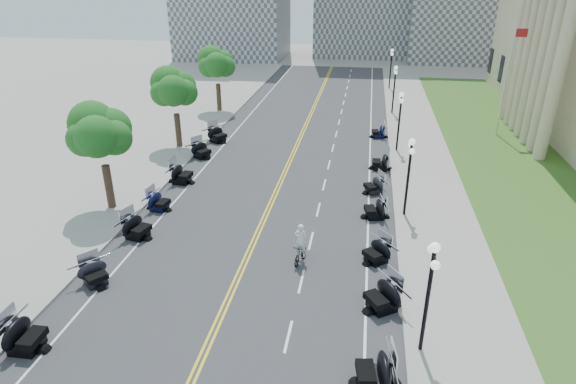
# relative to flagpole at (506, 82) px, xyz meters

# --- Properties ---
(ground) EXTENTS (160.00, 160.00, 0.00)m
(ground) POSITION_rel_flagpole_xyz_m (-18.00, -22.00, -5.00)
(ground) COLOR gray
(road) EXTENTS (16.00, 90.00, 0.01)m
(road) POSITION_rel_flagpole_xyz_m (-18.00, -12.00, -5.00)
(road) COLOR #333335
(road) RESTS_ON ground
(centerline_yellow_a) EXTENTS (0.12, 90.00, 0.00)m
(centerline_yellow_a) POSITION_rel_flagpole_xyz_m (-18.12, -12.00, -4.99)
(centerline_yellow_a) COLOR yellow
(centerline_yellow_a) RESTS_ON road
(centerline_yellow_b) EXTENTS (0.12, 90.00, 0.00)m
(centerline_yellow_b) POSITION_rel_flagpole_xyz_m (-17.88, -12.00, -4.99)
(centerline_yellow_b) COLOR yellow
(centerline_yellow_b) RESTS_ON road
(edge_line_north) EXTENTS (0.12, 90.00, 0.00)m
(edge_line_north) POSITION_rel_flagpole_xyz_m (-11.60, -12.00, -4.99)
(edge_line_north) COLOR white
(edge_line_north) RESTS_ON road
(edge_line_south) EXTENTS (0.12, 90.00, 0.00)m
(edge_line_south) POSITION_rel_flagpole_xyz_m (-24.40, -12.00, -4.99)
(edge_line_south) COLOR white
(edge_line_south) RESTS_ON road
(lane_dash_4) EXTENTS (0.12, 2.00, 0.00)m
(lane_dash_4) POSITION_rel_flagpole_xyz_m (-14.80, -30.00, -4.99)
(lane_dash_4) COLOR white
(lane_dash_4) RESTS_ON road
(lane_dash_5) EXTENTS (0.12, 2.00, 0.00)m
(lane_dash_5) POSITION_rel_flagpole_xyz_m (-14.80, -26.00, -4.99)
(lane_dash_5) COLOR white
(lane_dash_5) RESTS_ON road
(lane_dash_6) EXTENTS (0.12, 2.00, 0.00)m
(lane_dash_6) POSITION_rel_flagpole_xyz_m (-14.80, -22.00, -4.99)
(lane_dash_6) COLOR white
(lane_dash_6) RESTS_ON road
(lane_dash_7) EXTENTS (0.12, 2.00, 0.00)m
(lane_dash_7) POSITION_rel_flagpole_xyz_m (-14.80, -18.00, -4.99)
(lane_dash_7) COLOR white
(lane_dash_7) RESTS_ON road
(lane_dash_8) EXTENTS (0.12, 2.00, 0.00)m
(lane_dash_8) POSITION_rel_flagpole_xyz_m (-14.80, -14.00, -4.99)
(lane_dash_8) COLOR white
(lane_dash_8) RESTS_ON road
(lane_dash_9) EXTENTS (0.12, 2.00, 0.00)m
(lane_dash_9) POSITION_rel_flagpole_xyz_m (-14.80, -10.00, -4.99)
(lane_dash_9) COLOR white
(lane_dash_9) RESTS_ON road
(lane_dash_10) EXTENTS (0.12, 2.00, 0.00)m
(lane_dash_10) POSITION_rel_flagpole_xyz_m (-14.80, -6.00, -4.99)
(lane_dash_10) COLOR white
(lane_dash_10) RESTS_ON road
(lane_dash_11) EXTENTS (0.12, 2.00, 0.00)m
(lane_dash_11) POSITION_rel_flagpole_xyz_m (-14.80, -2.00, -4.99)
(lane_dash_11) COLOR white
(lane_dash_11) RESTS_ON road
(lane_dash_12) EXTENTS (0.12, 2.00, 0.00)m
(lane_dash_12) POSITION_rel_flagpole_xyz_m (-14.80, 2.00, -4.99)
(lane_dash_12) COLOR white
(lane_dash_12) RESTS_ON road
(lane_dash_13) EXTENTS (0.12, 2.00, 0.00)m
(lane_dash_13) POSITION_rel_flagpole_xyz_m (-14.80, 6.00, -4.99)
(lane_dash_13) COLOR white
(lane_dash_13) RESTS_ON road
(lane_dash_14) EXTENTS (0.12, 2.00, 0.00)m
(lane_dash_14) POSITION_rel_flagpole_xyz_m (-14.80, 10.00, -4.99)
(lane_dash_14) COLOR white
(lane_dash_14) RESTS_ON road
(lane_dash_15) EXTENTS (0.12, 2.00, 0.00)m
(lane_dash_15) POSITION_rel_flagpole_xyz_m (-14.80, 14.00, -4.99)
(lane_dash_15) COLOR white
(lane_dash_15) RESTS_ON road
(lane_dash_16) EXTENTS (0.12, 2.00, 0.00)m
(lane_dash_16) POSITION_rel_flagpole_xyz_m (-14.80, 18.00, -4.99)
(lane_dash_16) COLOR white
(lane_dash_16) RESTS_ON road
(lane_dash_17) EXTENTS (0.12, 2.00, 0.00)m
(lane_dash_17) POSITION_rel_flagpole_xyz_m (-14.80, 22.00, -4.99)
(lane_dash_17) COLOR white
(lane_dash_17) RESTS_ON road
(lane_dash_18) EXTENTS (0.12, 2.00, 0.00)m
(lane_dash_18) POSITION_rel_flagpole_xyz_m (-14.80, 26.00, -4.99)
(lane_dash_18) COLOR white
(lane_dash_18) RESTS_ON road
(lane_dash_19) EXTENTS (0.12, 2.00, 0.00)m
(lane_dash_19) POSITION_rel_flagpole_xyz_m (-14.80, 30.00, -4.99)
(lane_dash_19) COLOR white
(lane_dash_19) RESTS_ON road
(sidewalk_north) EXTENTS (5.00, 90.00, 0.15)m
(sidewalk_north) POSITION_rel_flagpole_xyz_m (-7.50, -12.00, -4.92)
(sidewalk_north) COLOR #9E9991
(sidewalk_north) RESTS_ON ground
(sidewalk_south) EXTENTS (5.00, 90.00, 0.15)m
(sidewalk_south) POSITION_rel_flagpole_xyz_m (-28.50, -12.00, -4.92)
(sidewalk_south) COLOR #9E9991
(sidewalk_south) RESTS_ON ground
(lawn) EXTENTS (9.00, 60.00, 0.10)m
(lawn) POSITION_rel_flagpole_xyz_m (-0.50, -4.00, -4.95)
(lawn) COLOR #356023
(lawn) RESTS_ON ground
(street_lamp_1) EXTENTS (0.50, 1.20, 4.90)m
(street_lamp_1) POSITION_rel_flagpole_xyz_m (-9.40, -30.00, -2.40)
(street_lamp_1) COLOR black
(street_lamp_1) RESTS_ON sidewalk_north
(street_lamp_2) EXTENTS (0.50, 1.20, 4.90)m
(street_lamp_2) POSITION_rel_flagpole_xyz_m (-9.40, -18.00, -2.40)
(street_lamp_2) COLOR black
(street_lamp_2) RESTS_ON sidewalk_north
(street_lamp_3) EXTENTS (0.50, 1.20, 4.90)m
(street_lamp_3) POSITION_rel_flagpole_xyz_m (-9.40, -6.00, -2.40)
(street_lamp_3) COLOR black
(street_lamp_3) RESTS_ON sidewalk_north
(street_lamp_4) EXTENTS (0.50, 1.20, 4.90)m
(street_lamp_4) POSITION_rel_flagpole_xyz_m (-9.40, 6.00, -2.40)
(street_lamp_4) COLOR black
(street_lamp_4) RESTS_ON sidewalk_north
(street_lamp_5) EXTENTS (0.50, 1.20, 4.90)m
(street_lamp_5) POSITION_rel_flagpole_xyz_m (-9.40, 18.00, -2.40)
(street_lamp_5) COLOR black
(street_lamp_5) RESTS_ON sidewalk_north
(flagpole) EXTENTS (1.10, 0.20, 10.00)m
(flagpole) POSITION_rel_flagpole_xyz_m (0.00, 0.00, 0.00)
(flagpole) COLOR silver
(flagpole) RESTS_ON ground
(tree_2) EXTENTS (4.80, 4.80, 9.20)m
(tree_2) POSITION_rel_flagpole_xyz_m (-28.00, -20.00, -0.25)
(tree_2) COLOR #235619
(tree_2) RESTS_ON sidewalk_south
(tree_3) EXTENTS (4.80, 4.80, 9.20)m
(tree_3) POSITION_rel_flagpole_xyz_m (-28.00, -8.00, -0.25)
(tree_3) COLOR #235619
(tree_3) RESTS_ON sidewalk_south
(tree_4) EXTENTS (4.80, 4.80, 9.20)m
(tree_4) POSITION_rel_flagpole_xyz_m (-28.00, 4.00, -0.25)
(tree_4) COLOR #235619
(tree_4) RESTS_ON sidewalk_south
(motorcycle_n_3) EXTENTS (2.40, 2.40, 1.47)m
(motorcycle_n_3) POSITION_rel_flagpole_xyz_m (-11.23, -32.05, -4.26)
(motorcycle_n_3) COLOR black
(motorcycle_n_3) RESTS_ON road
(motorcycle_n_4) EXTENTS (3.00, 3.00, 1.51)m
(motorcycle_n_4) POSITION_rel_flagpole_xyz_m (-10.90, -27.49, -4.24)
(motorcycle_n_4) COLOR black
(motorcycle_n_4) RESTS_ON road
(motorcycle_n_5) EXTENTS (2.63, 2.63, 1.30)m
(motorcycle_n_5) POSITION_rel_flagpole_xyz_m (-11.15, -23.56, -4.35)
(motorcycle_n_5) COLOR black
(motorcycle_n_5) RESTS_ON road
(motorcycle_n_6) EXTENTS (2.30, 2.30, 1.36)m
(motorcycle_n_6) POSITION_rel_flagpole_xyz_m (-11.23, -18.53, -4.32)
(motorcycle_n_6) COLOR black
(motorcycle_n_6) RESTS_ON road
(motorcycle_n_7) EXTENTS (2.45, 2.45, 1.28)m
(motorcycle_n_7) POSITION_rel_flagpole_xyz_m (-11.30, -14.82, -4.36)
(motorcycle_n_7) COLOR black
(motorcycle_n_7) RESTS_ON road
(motorcycle_n_8) EXTENTS (2.01, 2.01, 1.40)m
(motorcycle_n_8) POSITION_rel_flagpole_xyz_m (-10.80, -10.31, -4.30)
(motorcycle_n_8) COLOR black
(motorcycle_n_8) RESTS_ON road
(motorcycle_n_10) EXTENTS (2.02, 2.02, 1.30)m
(motorcycle_n_10) POSITION_rel_flagpole_xyz_m (-10.90, -2.39, -4.35)
(motorcycle_n_10) COLOR black
(motorcycle_n_10) RESTS_ON road
(motorcycle_s_3) EXTENTS (2.21, 2.21, 1.51)m
(motorcycle_s_3) POSITION_rel_flagpole_xyz_m (-25.18, -32.44, -4.24)
(motorcycle_s_3) COLOR black
(motorcycle_s_3) RESTS_ON road
(motorcycle_s_4) EXTENTS (2.58, 2.58, 1.28)m
(motorcycle_s_4) POSITION_rel_flagpole_xyz_m (-24.76, -27.81, -4.36)
(motorcycle_s_4) COLOR black
(motorcycle_s_4) RESTS_ON road
(motorcycle_s_5) EXTENTS (2.51, 2.51, 1.45)m
(motorcycle_s_5) POSITION_rel_flagpole_xyz_m (-24.72, -23.21, -4.28)
(motorcycle_s_5) COLOR black
(motorcycle_s_5) RESTS_ON road
(motorcycle_s_6) EXTENTS (2.11, 2.11, 1.30)m
(motorcycle_s_6) POSITION_rel_flagpole_xyz_m (-24.90, -19.68, -4.35)
(motorcycle_s_6) COLOR black
(motorcycle_s_6) RESTS_ON road
(motorcycle_s_7) EXTENTS (2.30, 2.30, 1.50)m
(motorcycle_s_7) POSITION_rel_flagpole_xyz_m (-25.05, -15.29, -4.25)
(motorcycle_s_7) COLOR black
(motorcycle_s_7) RESTS_ON road
(motorcycle_s_8) EXTENTS (2.79, 2.79, 1.40)m
(motorcycle_s_8) POSITION_rel_flagpole_xyz_m (-25.29, -10.09, -4.30)
(motorcycle_s_8) COLOR black
(motorcycle_s_8) RESTS_ON road
(motorcycle_s_9) EXTENTS (2.95, 2.95, 1.49)m
(motorcycle_s_9) POSITION_rel_flagpole_xyz_m (-25.17, -5.98, -4.26)
(motorcycle_s_9) COLOR black
(motorcycle_s_9) RESTS_ON road
(bicycle) EXTENTS (0.85, 1.85, 1.07)m
(bicycle) POSITION_rel_flagpole_xyz_m (-15.10, -24.20, -4.46)
(bicycle) COLOR #A51414
(bicycle) RESTS_ON road
(cyclist_rider) EXTENTS (0.69, 0.45, 1.90)m
(cyclist_rider) POSITION_rel_flagpole_xyz_m (-15.10, -24.20, -2.98)
(cyclist_rider) COLOR silver
(cyclist_rider) RESTS_ON bicycle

